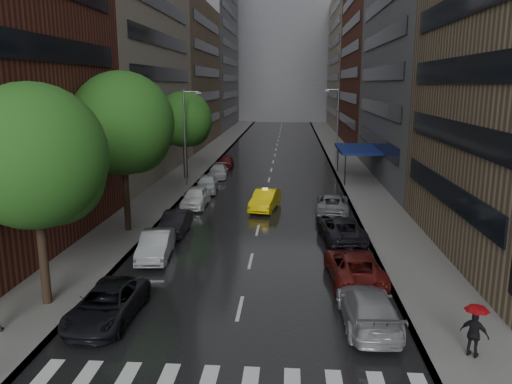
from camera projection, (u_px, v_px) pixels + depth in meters
The scene contains 17 objects.
ground at pixel (229, 357), 18.11m from camera, with size 220.00×220.00×0.00m, color gray.
road at pixel (274, 157), 66.84m from camera, with size 14.00×140.00×0.01m, color black.
sidewalk_left at pixel (208, 156), 67.43m from camera, with size 4.00×140.00×0.15m, color gray.
sidewalk_right at pixel (342, 157), 66.22m from camera, with size 4.00×140.00×0.15m, color gray.
buildings_left at pixel (175, 39), 72.99m from camera, with size 8.00×108.00×38.00m.
buildings_right at pixel (385, 44), 69.15m from camera, with size 8.05×109.10×36.00m.
building_far at pixel (283, 58), 129.68m from camera, with size 40.00×14.00×32.00m, color slate.
tree_near at pixel (34, 156), 20.86m from camera, with size 6.17×6.17×9.83m.
tree_mid at pixel (122, 123), 31.80m from camera, with size 6.61×6.61×10.53m.
tree_far at pixel (184, 119), 50.22m from camera, with size 5.65×5.65×9.00m.
taxi at pixel (265, 200), 39.09m from camera, with size 1.66×4.77×1.57m, color yellow.
parked_cars_left at pixel (192, 202), 38.38m from camera, with size 2.54×43.50×1.61m.
parked_cars_right at pixel (346, 242), 28.74m from camera, with size 2.99×23.67×1.53m.
ped_red_umbrella at pixel (475, 326), 17.64m from camera, with size 1.05×0.95×2.01m.
street_lamp_left at pixel (186, 136), 46.82m from camera, with size 1.74×0.22×9.00m.
street_lamp_right at pixel (337, 124), 60.40m from camera, with size 1.74×0.22×9.00m.
awning at pixel (357, 149), 50.95m from camera, with size 4.00×8.00×3.12m.
Camera 1 is at (2.12, -16.30, 9.74)m, focal length 35.00 mm.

